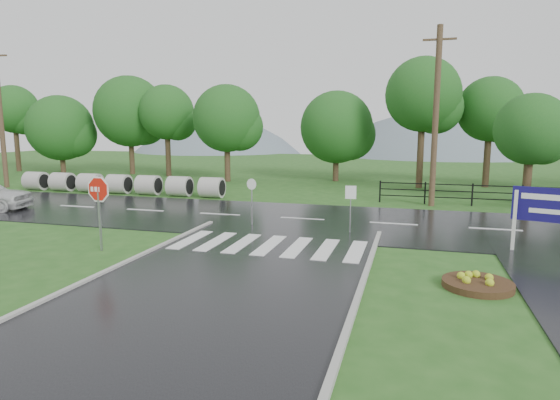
% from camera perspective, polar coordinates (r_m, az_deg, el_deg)
% --- Properties ---
extents(ground, '(120.00, 120.00, 0.00)m').
position_cam_1_polar(ground, '(11.88, -8.62, -11.51)').
color(ground, '#27571D').
rests_on(ground, ground).
extents(main_road, '(90.00, 8.00, 0.04)m').
position_cam_1_polar(main_road, '(21.05, 2.72, -2.40)').
color(main_road, black).
rests_on(main_road, ground).
extents(walkway, '(2.20, 11.00, 0.04)m').
position_cam_1_polar(walkway, '(15.17, 30.07, -8.09)').
color(walkway, black).
rests_on(walkway, ground).
extents(crosswalk, '(6.50, 2.80, 0.02)m').
position_cam_1_polar(crosswalk, '(16.33, -1.32, -5.51)').
color(crosswalk, silver).
rests_on(crosswalk, ground).
extents(fence_west, '(9.58, 0.08, 1.20)m').
position_cam_1_polar(fence_west, '(26.50, 22.40, 0.86)').
color(fence_west, black).
rests_on(fence_west, ground).
extents(hills, '(102.00, 48.00, 48.00)m').
position_cam_1_polar(hills, '(77.64, 14.59, -6.06)').
color(hills, slate).
rests_on(hills, ground).
extents(treeline, '(83.20, 5.20, 10.00)m').
position_cam_1_polar(treeline, '(34.55, 9.67, 1.92)').
color(treeline, '#184F19').
rests_on(treeline, ground).
extents(culvert_pipes, '(13.90, 1.20, 1.20)m').
position_cam_1_polar(culvert_pipes, '(30.87, -19.04, 1.86)').
color(culvert_pipes, '#9E9B93').
rests_on(culvert_pipes, ground).
extents(stop_sign, '(1.19, 0.14, 2.69)m').
position_cam_1_polar(stop_sign, '(16.57, -21.25, 0.48)').
color(stop_sign, '#939399').
rests_on(stop_sign, ground).
extents(estate_billboard, '(2.40, 0.77, 2.17)m').
position_cam_1_polar(estate_billboard, '(17.57, 30.41, -0.94)').
color(estate_billboard, silver).
rests_on(estate_billboard, ground).
extents(flower_bed, '(1.78, 1.78, 0.36)m').
position_cam_1_polar(flower_bed, '(13.30, 22.95, -9.28)').
color(flower_bed, '#332111').
rests_on(flower_bed, ground).
extents(reg_sign_small, '(0.42, 0.06, 1.89)m').
position_cam_1_polar(reg_sign_small, '(18.25, 8.61, 0.09)').
color(reg_sign_small, '#939399').
rests_on(reg_sign_small, ground).
extents(reg_sign_round, '(0.45, 0.14, 1.99)m').
position_cam_1_polar(reg_sign_round, '(19.59, -3.47, 0.55)').
color(reg_sign_round, '#939399').
rests_on(reg_sign_round, ground).
extents(utility_pole_west, '(1.69, 0.32, 9.53)m').
position_cam_1_polar(utility_pole_west, '(37.16, -30.91, 8.77)').
color(utility_pole_west, '#473523').
rests_on(utility_pole_west, ground).
extents(utility_pole_east, '(1.63, 0.31, 9.17)m').
position_cam_1_polar(utility_pole_east, '(25.62, 18.45, 9.66)').
color(utility_pole_east, '#473523').
rests_on(utility_pole_east, ground).
extents(entrance_tree_left, '(3.77, 3.77, 5.89)m').
position_cam_1_polar(entrance_tree_left, '(28.23, 28.30, 7.56)').
color(entrance_tree_left, '#3D2B1C').
rests_on(entrance_tree_left, ground).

